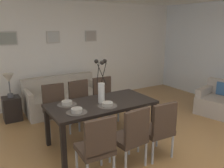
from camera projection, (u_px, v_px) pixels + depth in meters
name	position (u px, v px, depth m)	size (l,w,h in m)	color
ground_plane	(137.00, 160.00, 3.59)	(9.00, 9.00, 0.00)	#A87A47
back_wall_panel	(60.00, 54.00, 5.94)	(9.00, 0.10, 2.60)	silver
dining_table	(102.00, 107.00, 3.97)	(1.80, 0.90, 0.74)	black
dining_chair_near_left	(97.00, 145.00, 3.01)	(0.46, 0.46, 0.92)	#3D2D23
dining_chair_near_right	(55.00, 106.00, 4.44)	(0.47, 0.47, 0.92)	#3D2D23
dining_chair_far_left	(131.00, 135.00, 3.30)	(0.47, 0.47, 0.92)	#3D2D23
dining_chair_far_right	(81.00, 101.00, 4.73)	(0.46, 0.46, 0.92)	#3D2D23
dining_chair_mid_left	(159.00, 127.00, 3.54)	(0.47, 0.47, 0.92)	#3D2D23
dining_chair_mid_right	(104.00, 97.00, 5.01)	(0.46, 0.46, 0.92)	#3D2D23
centerpiece_vase	(101.00, 86.00, 3.88)	(0.21, 0.23, 0.73)	silver
placemat_near_left	(77.00, 112.00, 3.50)	(0.32, 0.32, 0.01)	#4C4742
bowl_near_left	(77.00, 110.00, 3.50)	(0.17, 0.17, 0.07)	#B2ADA3
placemat_near_right	(67.00, 105.00, 3.84)	(0.32, 0.32, 0.01)	#4C4742
bowl_near_right	(67.00, 102.00, 3.83)	(0.17, 0.17, 0.07)	#B2ADA3
placemat_far_left	(108.00, 106.00, 3.78)	(0.32, 0.32, 0.01)	#4C4742
bowl_far_left	(108.00, 104.00, 3.77)	(0.17, 0.17, 0.07)	#B2ADA3
sofa	(64.00, 99.00, 5.61)	(1.78, 0.84, 0.80)	#B2A899
side_table	(12.00, 109.00, 5.01)	(0.36, 0.36, 0.52)	black
table_lamp	(9.00, 80.00, 4.85)	(0.22, 0.22, 0.51)	#4C4C51
armchair	(219.00, 102.00, 5.39)	(0.95, 0.95, 0.75)	#ADA399
framed_picture_left	(8.00, 38.00, 5.16)	(0.40, 0.03, 0.31)	#B2ADA3
framed_picture_center	(53.00, 37.00, 5.68)	(0.32, 0.03, 0.30)	#B2ADA3
framed_picture_right	(91.00, 36.00, 6.21)	(0.33, 0.03, 0.29)	#B2ADA3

